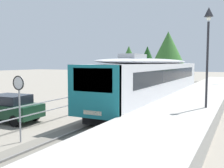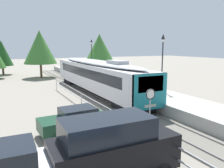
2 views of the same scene
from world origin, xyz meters
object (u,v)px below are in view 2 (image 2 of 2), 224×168
speed_limit_sign (150,101)px  parked_van_black (113,147)px  parked_hatchback_dark_green (75,120)px  commuter_train (96,74)px  platform_lamp_far_end (92,49)px  platform_lamp_mid_platform (163,51)px

speed_limit_sign → parked_van_black: bearing=-144.3°
parked_hatchback_dark_green → parked_van_black: bearing=-91.5°
parked_van_black → commuter_train: bearing=69.4°
platform_lamp_far_end → speed_limit_sign: platform_lamp_far_end is taller
platform_lamp_far_end → parked_hatchback_dark_green: 24.91m
commuter_train → parked_hatchback_dark_green: commuter_train is taller
commuter_train → platform_lamp_far_end: (4.54, 12.53, 2.48)m
platform_lamp_far_end → parked_hatchback_dark_green: (-10.08, -22.45, -3.83)m
platform_lamp_mid_platform → speed_limit_sign: bearing=-133.0°
platform_lamp_mid_platform → parked_van_black: platform_lamp_mid_platform is taller
parked_van_black → parked_hatchback_dark_green: (0.13, 5.16, -0.50)m
speed_limit_sign → parked_hatchback_dark_green: 4.56m
platform_lamp_far_end → parked_van_black: bearing=-110.3°
commuter_train → parked_van_black: size_ratio=4.03×
commuter_train → parked_van_black: bearing=-110.6°
parked_van_black → speed_limit_sign: bearing=35.7°
platform_lamp_mid_platform → parked_hatchback_dark_green: size_ratio=1.31×
commuter_train → platform_lamp_far_end: 13.56m
platform_lamp_far_end → parked_van_black: size_ratio=1.09×
platform_lamp_far_end → parked_hatchback_dark_green: platform_lamp_far_end is taller
platform_lamp_mid_platform → parked_hatchback_dark_green: (-10.08, -4.48, -3.83)m
speed_limit_sign → parked_hatchback_dark_green: size_ratio=0.69×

